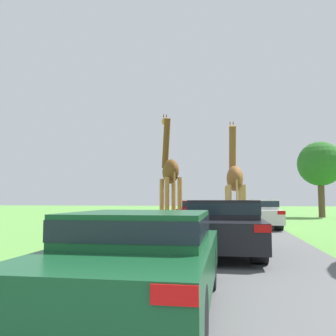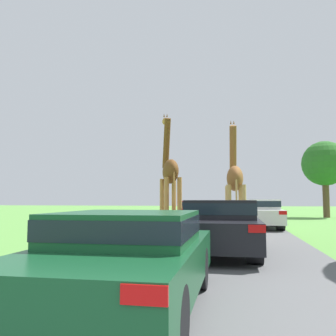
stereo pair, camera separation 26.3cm
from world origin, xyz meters
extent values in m
cube|color=#5B5B5E|center=(0.00, 30.00, 0.00)|extent=(7.39, 120.00, 0.00)
cylinder|color=#B77F3D|center=(-1.67, 14.76, 1.16)|extent=(0.18, 0.18, 2.33)
cylinder|color=#2D2319|center=(-1.67, 14.76, 0.05)|extent=(0.23, 0.23, 0.11)
cylinder|color=#B77F3D|center=(-1.20, 14.93, 1.16)|extent=(0.18, 0.18, 2.33)
cylinder|color=#2D2319|center=(-1.20, 14.93, 0.05)|extent=(0.23, 0.23, 0.11)
cylinder|color=#B77F3D|center=(-1.25, 13.59, 1.16)|extent=(0.18, 0.18, 2.33)
cylinder|color=#2D2319|center=(-1.25, 13.59, 0.05)|extent=(0.23, 0.23, 0.11)
cylinder|color=#B77F3D|center=(-0.78, 13.76, 1.16)|extent=(0.18, 0.18, 2.33)
cylinder|color=#2D2319|center=(-0.78, 13.76, 0.05)|extent=(0.23, 0.23, 0.11)
ellipsoid|color=brown|center=(-1.23, 14.26, 2.60)|extent=(1.16, 1.87, 0.98)
cylinder|color=brown|center=(-1.56, 15.20, 3.90)|extent=(0.57, 0.96, 2.15)
ellipsoid|color=#B77F3D|center=(-1.72, 15.62, 4.98)|extent=(0.41, 0.61, 0.30)
cylinder|color=#B77F3D|center=(-0.94, 13.46, 1.96)|extent=(0.06, 0.06, 1.28)
cone|color=brown|center=(-1.72, 15.44, 5.21)|extent=(0.07, 0.07, 0.16)
cone|color=brown|center=(-1.60, 15.49, 5.21)|extent=(0.07, 0.07, 0.16)
cylinder|color=tan|center=(1.02, 15.05, 1.01)|extent=(0.19, 0.19, 2.02)
cylinder|color=#2D2319|center=(1.02, 15.05, 0.06)|extent=(0.25, 0.25, 0.11)
cylinder|color=tan|center=(1.55, 15.07, 1.01)|extent=(0.19, 0.19, 2.02)
cylinder|color=#2D2319|center=(1.55, 15.07, 0.06)|extent=(0.25, 0.25, 0.11)
cylinder|color=tan|center=(1.09, 13.55, 1.01)|extent=(0.19, 0.19, 2.02)
cylinder|color=#2D2319|center=(1.09, 13.55, 0.06)|extent=(0.25, 0.25, 0.11)
cylinder|color=tan|center=(1.62, 13.57, 1.01)|extent=(0.19, 0.19, 2.02)
cylinder|color=#2D2319|center=(1.62, 13.57, 0.06)|extent=(0.25, 0.25, 0.11)
ellipsoid|color=brown|center=(1.32, 14.31, 2.29)|extent=(0.73, 2.17, 0.98)
cylinder|color=brown|center=(1.27, 15.43, 3.56)|extent=(0.33, 0.94, 2.08)
ellipsoid|color=tan|center=(1.25, 15.87, 4.59)|extent=(0.27, 0.57, 0.30)
cylinder|color=tan|center=(1.37, 13.29, 1.74)|extent=(0.07, 0.07, 1.11)
cone|color=brown|center=(1.19, 15.70, 4.82)|extent=(0.07, 0.07, 0.16)
cone|color=brown|center=(1.32, 15.70, 4.82)|extent=(0.07, 0.07, 0.16)
cube|color=#144C28|center=(-0.15, 4.93, 0.59)|extent=(1.94, 4.37, 0.60)
cube|color=#144C28|center=(-0.15, 4.93, 1.10)|extent=(1.75, 1.97, 0.42)
cube|color=#19232D|center=(-0.15, 4.93, 1.12)|extent=(1.77, 1.99, 0.25)
cube|color=red|center=(0.65, 2.74, 0.80)|extent=(0.35, 0.03, 0.14)
cylinder|color=black|center=(-0.92, 6.25, 0.34)|extent=(0.39, 0.68, 0.68)
cylinder|color=black|center=(0.63, 6.25, 0.34)|extent=(0.39, 0.68, 0.68)
cylinder|color=black|center=(-0.92, 3.62, 0.34)|extent=(0.39, 0.68, 0.68)
cylinder|color=black|center=(0.63, 3.62, 0.34)|extent=(0.39, 0.68, 0.68)
cube|color=silver|center=(2.65, 19.31, 0.63)|extent=(1.94, 4.49, 0.69)
cube|color=silver|center=(2.65, 19.31, 1.22)|extent=(1.75, 2.02, 0.50)
cube|color=#19232D|center=(2.65, 19.31, 1.25)|extent=(1.77, 2.04, 0.30)
cube|color=red|center=(1.85, 17.05, 0.87)|extent=(0.35, 0.03, 0.16)
cube|color=red|center=(3.44, 17.05, 0.87)|extent=(0.35, 0.03, 0.16)
cylinder|color=black|center=(1.87, 20.65, 0.34)|extent=(0.39, 0.67, 0.67)
cylinder|color=black|center=(3.42, 20.65, 0.34)|extent=(0.39, 0.67, 0.67)
cylinder|color=black|center=(1.87, 17.96, 0.34)|extent=(0.39, 0.67, 0.67)
cylinder|color=black|center=(3.42, 17.96, 0.34)|extent=(0.39, 0.67, 0.67)
cube|color=maroon|center=(-1.47, 25.40, 0.57)|extent=(1.73, 4.01, 0.54)
cube|color=maroon|center=(-1.47, 25.40, 1.12)|extent=(1.56, 1.80, 0.54)
cube|color=#19232D|center=(-1.47, 25.40, 1.14)|extent=(1.57, 1.82, 0.32)
cube|color=red|center=(-2.18, 23.39, 0.77)|extent=(0.31, 0.03, 0.13)
cube|color=red|center=(-0.76, 23.39, 0.77)|extent=(0.31, 0.03, 0.13)
cylinder|color=black|center=(-2.16, 26.60, 0.35)|extent=(0.35, 0.71, 0.71)
cylinder|color=black|center=(-0.78, 26.60, 0.35)|extent=(0.35, 0.71, 0.71)
cylinder|color=black|center=(-2.16, 24.20, 0.35)|extent=(0.35, 0.71, 0.71)
cylinder|color=black|center=(-0.78, 24.20, 0.35)|extent=(0.35, 0.71, 0.71)
cube|color=black|center=(0.93, 10.05, 0.63)|extent=(1.99, 4.36, 0.69)
cube|color=black|center=(0.93, 10.05, 1.21)|extent=(1.79, 1.96, 0.49)
cube|color=#19232D|center=(0.93, 10.05, 1.24)|extent=(1.81, 1.98, 0.29)
cube|color=red|center=(0.11, 7.86, 0.87)|extent=(0.36, 0.03, 0.16)
cube|color=red|center=(1.74, 7.86, 0.87)|extent=(0.36, 0.03, 0.16)
cylinder|color=black|center=(0.13, 11.36, 0.34)|extent=(0.40, 0.67, 0.67)
cylinder|color=black|center=(1.72, 11.36, 0.34)|extent=(0.40, 0.67, 0.67)
cylinder|color=black|center=(0.13, 8.74, 0.34)|extent=(0.40, 0.67, 0.67)
cylinder|color=black|center=(1.72, 8.74, 0.34)|extent=(0.40, 0.67, 0.67)
cube|color=silver|center=(2.16, 30.71, 0.58)|extent=(1.84, 3.93, 0.64)
cube|color=silver|center=(2.16, 30.71, 1.13)|extent=(1.66, 1.77, 0.45)
cube|color=#19232D|center=(2.16, 30.71, 1.15)|extent=(1.67, 1.79, 0.27)
cube|color=red|center=(1.41, 28.73, 0.81)|extent=(0.33, 0.03, 0.15)
cube|color=red|center=(2.92, 28.73, 0.81)|extent=(0.33, 0.03, 0.15)
cylinder|color=black|center=(1.43, 31.89, 0.31)|extent=(0.37, 0.63, 0.63)
cylinder|color=black|center=(2.90, 31.89, 0.31)|extent=(0.37, 0.63, 0.63)
cylinder|color=black|center=(1.43, 29.52, 0.31)|extent=(0.37, 0.63, 0.63)
cylinder|color=black|center=(2.90, 29.52, 0.31)|extent=(0.37, 0.63, 0.63)
cylinder|color=brown|center=(8.66, 31.16, 1.94)|extent=(0.51, 0.51, 3.88)
sphere|color=#286623|center=(8.66, 31.16, 4.43)|extent=(3.68, 3.68, 3.68)
camera|label=1|loc=(1.03, 0.18, 1.48)|focal=38.00mm
camera|label=2|loc=(1.29, 0.22, 1.48)|focal=38.00mm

